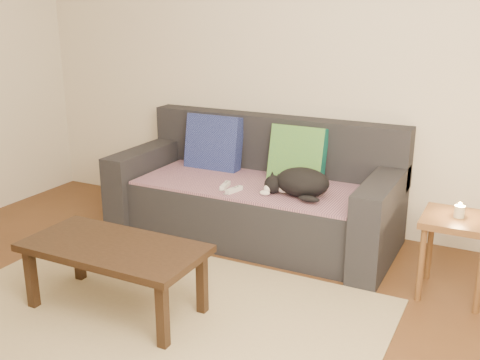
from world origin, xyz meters
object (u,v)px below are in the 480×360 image
(cat, at_px, (300,183))
(side_table, at_px, (457,231))
(coffee_table, at_px, (114,253))
(sofa, at_px, (256,197))
(wii_remote_b, at_px, (234,190))
(wii_remote_a, at_px, (225,186))

(cat, bearing_deg, side_table, 15.07)
(coffee_table, bearing_deg, sofa, 80.52)
(cat, bearing_deg, coffee_table, -97.14)
(sofa, height_order, cat, sofa)
(sofa, height_order, wii_remote_b, sofa)
(cat, xyz_separation_m, coffee_table, (-0.65, -1.18, -0.17))
(sofa, xyz_separation_m, wii_remote_a, (-0.12, -0.27, 0.15))
(wii_remote_b, relative_size, side_table, 0.30)
(wii_remote_a, bearing_deg, coffee_table, 163.61)
(sofa, xyz_separation_m, cat, (0.42, -0.20, 0.22))
(cat, distance_m, coffee_table, 1.36)
(side_table, distance_m, coffee_table, 2.00)
(sofa, bearing_deg, coffee_table, -99.48)
(sofa, bearing_deg, side_table, -12.18)
(sofa, height_order, wii_remote_a, sofa)
(cat, distance_m, wii_remote_a, 0.55)
(side_table, bearing_deg, sofa, 167.82)
(wii_remote_b, height_order, side_table, side_table)
(sofa, xyz_separation_m, coffee_table, (-0.23, -1.38, 0.05))
(sofa, relative_size, side_table, 4.18)
(wii_remote_b, distance_m, coffee_table, 1.08)
(side_table, xyz_separation_m, coffee_table, (-1.69, -1.07, -0.05))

